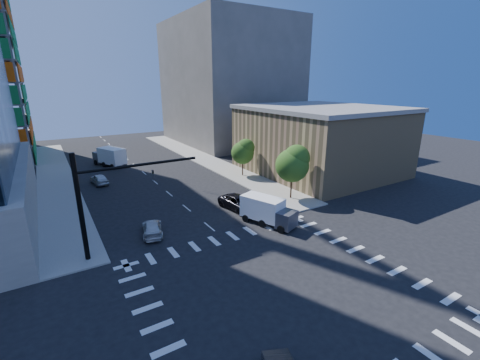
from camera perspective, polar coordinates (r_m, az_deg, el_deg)
ground at (r=24.64m, az=7.74°, el=-18.45°), size 160.00×160.00×0.00m
road_markings at (r=24.64m, az=7.74°, el=-18.44°), size 20.00×20.00×0.01m
sidewalk_ne at (r=62.52m, az=-6.63°, el=3.82°), size 5.00×60.00×0.15m
sidewalk_nw at (r=57.04m, az=-29.95°, el=0.32°), size 5.00×60.00×0.15m
commercial_building at (r=54.03m, az=13.90°, el=7.02°), size 20.50×22.50×10.60m
bg_building_ne at (r=80.90m, az=-2.02°, el=16.85°), size 24.00×30.00×28.00m
signal_mast_nw at (r=28.32m, az=-23.75°, el=-2.46°), size 10.20×0.40×9.00m
tree_south at (r=40.04m, az=9.50°, el=2.99°), size 4.16×4.16×6.82m
tree_north at (r=49.77m, az=0.65°, el=5.14°), size 3.54×3.52×5.78m
car_nb_far at (r=37.33m, az=-0.06°, el=-4.08°), size 3.44×6.04×1.59m
car_sb_near at (r=32.62m, az=-15.32°, el=-8.25°), size 2.87×4.76×1.29m
car_sb_mid at (r=50.85m, az=-23.75°, el=0.16°), size 2.31×4.55×1.49m
box_truck_near at (r=33.45m, az=5.25°, el=-5.91°), size 4.02×5.84×2.82m
box_truck_far at (r=61.31m, az=-22.28°, el=3.70°), size 4.86×6.75×3.26m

